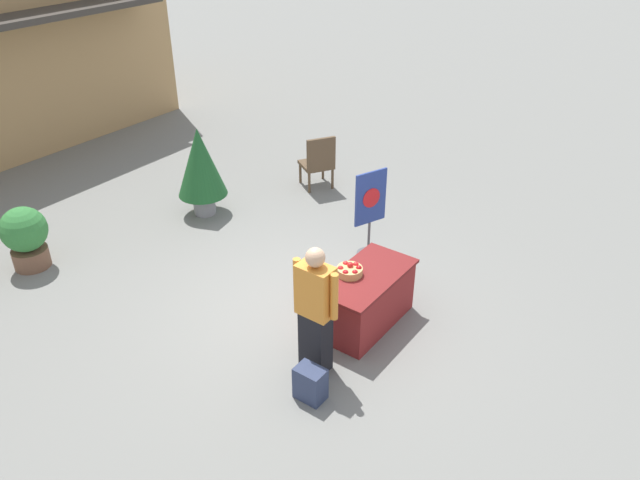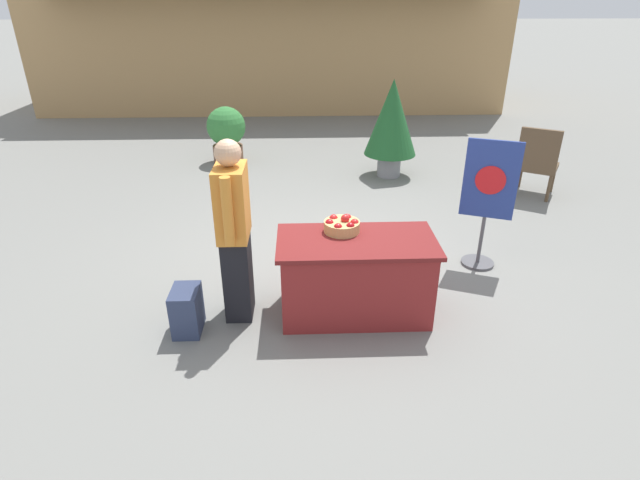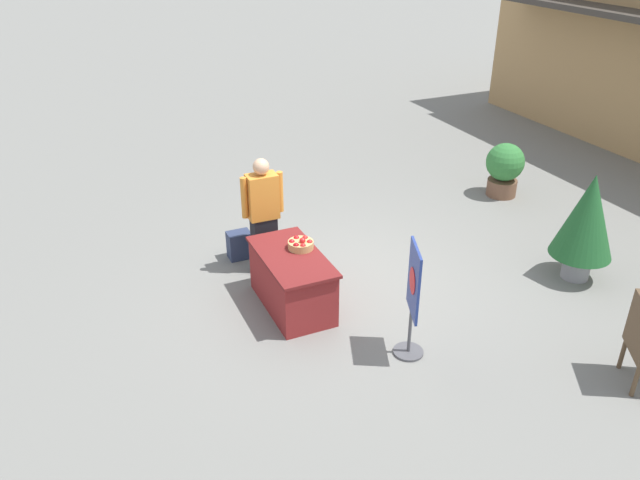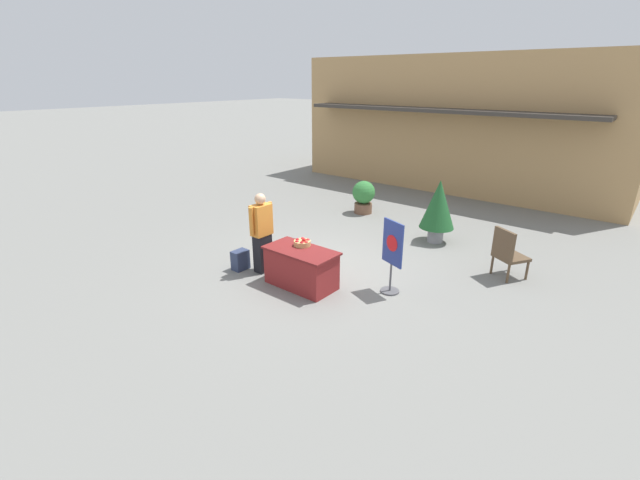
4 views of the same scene
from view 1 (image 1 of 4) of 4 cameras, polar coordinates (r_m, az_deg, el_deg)
ground_plane at (r=8.64m, az=-1.90°, el=-6.28°), size 120.00×120.00×0.00m
display_table at (r=8.18m, az=4.18°, el=-5.39°), size 1.44×0.75×0.76m
apple_basket at (r=7.92m, az=2.74°, el=-2.79°), size 0.33×0.33×0.16m
person_visitor at (r=7.17m, az=-0.42°, el=-6.43°), size 0.26×0.61×1.69m
backpack at (r=7.21m, az=-0.89°, el=-12.98°), size 0.24×0.34×0.42m
poster_board at (r=9.44m, az=4.60°, el=2.64°), size 0.52×0.36×1.42m
patio_chair at (r=11.66m, az=-0.14°, el=7.27°), size 0.76×0.76×1.04m
potted_plant_near_left at (r=10.22m, az=-25.35°, el=0.38°), size 0.68×0.68×0.98m
potted_plant_far_left at (r=10.78m, az=-10.89°, el=6.78°), size 0.84×0.84×1.57m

